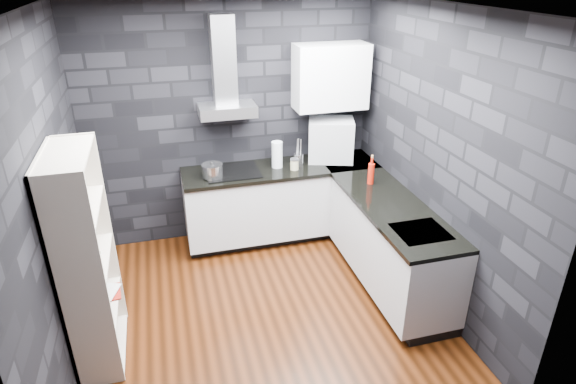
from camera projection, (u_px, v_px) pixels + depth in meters
name	position (u px, v px, depth m)	size (l,w,h in m)	color
ground	(265.00, 311.00, 4.55)	(3.20, 3.20, 0.00)	#3C1909
ceiling	(257.00, 7.00, 3.38)	(3.20, 3.20, 0.00)	silver
wall_back	(230.00, 124.00, 5.38)	(3.20, 0.05, 2.70)	black
wall_front	(328.00, 304.00, 2.55)	(3.20, 0.05, 2.70)	black
wall_left	(48.00, 205.00, 3.58)	(0.05, 3.20, 2.70)	black
wall_right	(437.00, 162.00, 4.35)	(0.05, 3.20, 2.70)	black
toekick_back	(281.00, 231.00, 5.81)	(2.18, 0.50, 0.10)	black
toekick_right	(390.00, 278.00, 4.93)	(0.50, 1.78, 0.10)	black
counter_back_cab	(281.00, 200.00, 5.59)	(2.20, 0.60, 0.76)	silver
counter_right_cab	(390.00, 243.00, 4.74)	(0.60, 1.80, 0.76)	silver
counter_back_top	(281.00, 169.00, 5.41)	(2.20, 0.62, 0.04)	black
counter_right_top	(393.00, 207.00, 4.56)	(0.62, 1.80, 0.04)	black
counter_corner_top	(347.00, 161.00, 5.61)	(0.62, 0.62, 0.04)	black
hood_body	(227.00, 110.00, 5.10)	(0.60, 0.34, 0.12)	#BCBCC1
hood_chimney	(224.00, 60.00, 4.94)	(0.24, 0.20, 0.90)	#BCBCC1
upper_cabinet	(331.00, 77.00, 5.25)	(0.80, 0.35, 0.70)	silver
cooktop	(232.00, 172.00, 5.27)	(0.58, 0.50, 0.01)	black
sink_rim	(421.00, 232.00, 4.12)	(0.44, 0.40, 0.01)	#BCBCC1
pot	(212.00, 171.00, 5.11)	(0.22, 0.22, 0.13)	silver
glass_vase	(277.00, 155.00, 5.34)	(0.12, 0.12, 0.30)	white
storage_jar	(294.00, 165.00, 5.32)	(0.09, 0.09, 0.11)	#BEB587
utensil_crock	(298.00, 160.00, 5.42)	(0.11, 0.11, 0.14)	silver
appliance_garage	(331.00, 141.00, 5.53)	(0.50, 0.39, 0.50)	#A3A5A9
red_bottle	(371.00, 174.00, 4.96)	(0.06, 0.06, 0.22)	#A91809
bookshelf	(87.00, 261.00, 3.71)	(0.34, 0.80, 1.80)	beige
fruit_bowl	(85.00, 261.00, 3.65)	(0.23, 0.23, 0.06)	silver
book_red	(96.00, 285.00, 3.98)	(0.18, 0.02, 0.24)	maroon
book_second	(95.00, 281.00, 3.98)	(0.17, 0.02, 0.23)	#B2B2B2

